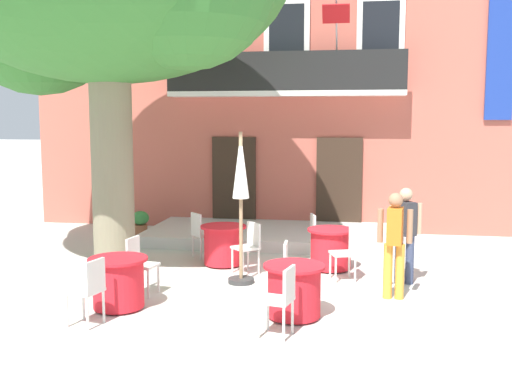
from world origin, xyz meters
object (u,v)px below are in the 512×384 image
Objects in this scene: pedestrian_near_entrance at (405,230)px; cafe_chair_near_tree_0 at (201,232)px; cafe_umbrella at (241,185)px; ground_planter_left at (140,222)px; cafe_chair_middle_1 at (292,267)px; cafe_table_far_side at (331,249)px; cafe_chair_front_1 at (139,261)px; cafe_table_middle at (294,290)px; pedestrian_mid_plaza at (395,239)px; cafe_table_front at (118,283)px; cafe_chair_middle_0 at (281,296)px; cafe_chair_far_side_1 at (318,234)px; cafe_chair_front_0 at (89,287)px; cafe_chair_far_side_0 at (347,250)px; cafe_table_near_tree at (224,245)px; cafe_chair_near_tree_1 at (249,244)px.

cafe_chair_near_tree_0 is at bearing 162.23° from pedestrian_near_entrance.
cafe_umbrella is 5.03m from ground_planter_left.
cafe_table_far_side is at bearing 76.76° from cafe_chair_middle_1.
cafe_table_far_side is at bearing 35.54° from cafe_chair_front_1.
cafe_table_middle is 0.34× the size of cafe_umbrella.
pedestrian_near_entrance is at bearing 51.52° from cafe_table_middle.
cafe_table_middle is at bearing -140.69° from pedestrian_mid_plaza.
cafe_table_front is 0.77m from cafe_chair_front_1.
pedestrian_mid_plaza is (1.50, 1.91, 0.40)m from cafe_chair_middle_0.
cafe_chair_middle_0 is 1.05× the size of cafe_table_far_side.
cafe_table_front is 1.49× the size of ground_planter_left.
cafe_chair_front_1 is at bearing 87.31° from cafe_table_front.
pedestrian_near_entrance is (1.72, 2.81, 0.39)m from cafe_chair_middle_0.
cafe_chair_far_side_1 is 0.36× the size of cafe_umbrella.
pedestrian_mid_plaza reaches higher than cafe_chair_far_side_1.
cafe_chair_far_side_1 is 1.57× the size of ground_planter_left.
cafe_umbrella is at bearing 56.52° from cafe_chair_front_0.
cafe_table_middle is at bearing -97.60° from cafe_table_far_side.
cafe_table_middle is at bearing 83.58° from cafe_chair_middle_0.
cafe_table_middle is 0.77m from cafe_chair_middle_0.
pedestrian_near_entrance reaches higher than cafe_table_front.
cafe_chair_near_tree_0 reaches higher than cafe_table_middle.
cafe_chair_near_tree_0 is 1.05× the size of cafe_table_middle.
cafe_chair_middle_0 is 3.31m from pedestrian_near_entrance.
cafe_table_front is at bearing -163.38° from pedestrian_mid_plaza.
pedestrian_mid_plaza is (3.99, 1.19, 0.54)m from cafe_table_front.
cafe_chair_middle_0 is 0.55× the size of pedestrian_mid_plaza.
cafe_chair_front_1 is 1.00× the size of cafe_chair_far_side_1.
cafe_chair_middle_1 is 1.57× the size of ground_planter_left.
ground_planter_left is (-4.12, 4.57, -0.20)m from cafe_chair_middle_1.
cafe_chair_far_side_0 is at bearing 15.27° from cafe_umbrella.
cafe_chair_far_side_1 is at bearing 46.59° from cafe_chair_front_1.
cafe_table_middle is 0.95× the size of cafe_chair_middle_1.
cafe_chair_far_side_1 reaches higher than cafe_table_near_tree.
cafe_chair_near_tree_0 and cafe_chair_middle_0 have the same top height.
cafe_chair_near_tree_1 is 1.57× the size of ground_planter_left.
ground_planter_left is 6.73m from pedestrian_near_entrance.
cafe_umbrella reaches higher than cafe_table_far_side.
cafe_chair_far_side_0 is (2.32, -0.68, 0.14)m from cafe_table_near_tree.
ground_planter_left is (-3.16, 3.68, -1.34)m from cafe_umbrella.
cafe_chair_front_0 is 0.36× the size of cafe_umbrella.
cafe_chair_near_tree_0 is at bearing 83.56° from cafe_chair_front_0.
cafe_chair_middle_0 is 0.36× the size of cafe_umbrella.
cafe_chair_far_side_0 is at bearing 23.37° from cafe_chair_front_1.
cafe_table_front is 4.08m from cafe_table_far_side.
cafe_chair_middle_1 is 2.43m from cafe_chair_front_1.
cafe_table_middle is 2.83m from cafe_table_far_side.
cafe_chair_near_tree_1 reaches higher than cafe_table_middle.
cafe_chair_front_1 is (-0.89, -2.07, 0.14)m from cafe_table_near_tree.
ground_planter_left is 7.04m from pedestrian_mid_plaza.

